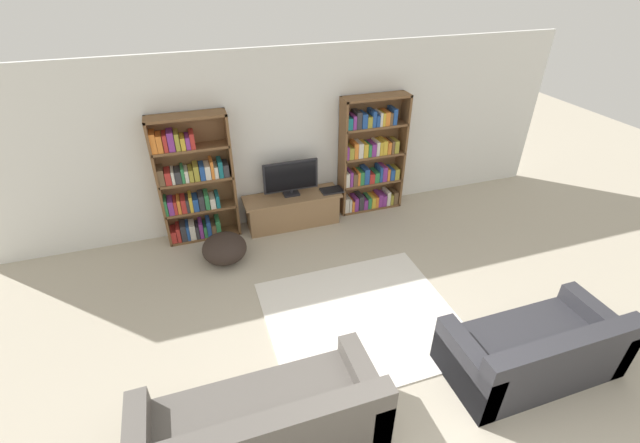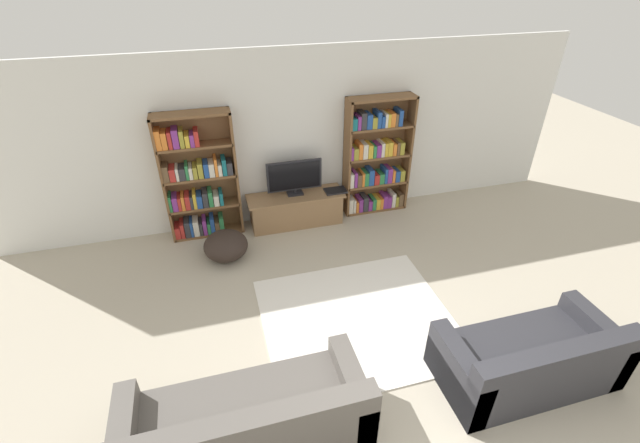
{
  "view_description": "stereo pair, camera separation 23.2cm",
  "coord_description": "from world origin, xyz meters",
  "px_view_note": "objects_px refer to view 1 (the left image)",
  "views": [
    {
      "loc": [
        -1.5,
        -1.61,
        3.66
      ],
      "look_at": [
        -0.03,
        2.81,
        0.7
      ],
      "focal_mm": 24.0,
      "sensor_mm": 36.0,
      "label": 1
    },
    {
      "loc": [
        -1.28,
        -1.68,
        3.66
      ],
      "look_at": [
        -0.03,
        2.81,
        0.7
      ],
      "focal_mm": 24.0,
      "sensor_mm": 36.0,
      "label": 2
    }
  ],
  "objects_px": {
    "bookshelf_left": "(193,183)",
    "tv_stand": "(293,210)",
    "laptop": "(332,190)",
    "couch_right_sofa": "(534,352)",
    "couch_left_sectional": "(262,428)",
    "television": "(291,178)",
    "beanbag_ottoman": "(224,248)",
    "bookshelf_right": "(370,159)"
  },
  "relations": [
    {
      "from": "bookshelf_right",
      "to": "laptop",
      "type": "distance_m",
      "value": 0.81
    },
    {
      "from": "bookshelf_left",
      "to": "couch_right_sofa",
      "type": "bearing_deg",
      "value": -50.56
    },
    {
      "from": "laptop",
      "to": "couch_left_sectional",
      "type": "bearing_deg",
      "value": -118.62
    },
    {
      "from": "television",
      "to": "laptop",
      "type": "height_order",
      "value": "television"
    },
    {
      "from": "bookshelf_left",
      "to": "laptop",
      "type": "bearing_deg",
      "value": -4.69
    },
    {
      "from": "couch_right_sofa",
      "to": "couch_left_sectional",
      "type": "bearing_deg",
      "value": 178.6
    },
    {
      "from": "bookshelf_left",
      "to": "television",
      "type": "relative_size",
      "value": 2.24
    },
    {
      "from": "tv_stand",
      "to": "couch_right_sofa",
      "type": "height_order",
      "value": "couch_right_sofa"
    },
    {
      "from": "television",
      "to": "beanbag_ottoman",
      "type": "relative_size",
      "value": 1.38
    },
    {
      "from": "television",
      "to": "bookshelf_left",
      "type": "bearing_deg",
      "value": 176.6
    },
    {
      "from": "bookshelf_right",
      "to": "couch_right_sofa",
      "type": "height_order",
      "value": "bookshelf_right"
    },
    {
      "from": "bookshelf_right",
      "to": "bookshelf_left",
      "type": "bearing_deg",
      "value": 179.93
    },
    {
      "from": "couch_left_sectional",
      "to": "couch_right_sofa",
      "type": "bearing_deg",
      "value": -1.4
    },
    {
      "from": "bookshelf_right",
      "to": "beanbag_ottoman",
      "type": "bearing_deg",
      "value": -163.48
    },
    {
      "from": "laptop",
      "to": "beanbag_ottoman",
      "type": "height_order",
      "value": "laptop"
    },
    {
      "from": "bookshelf_right",
      "to": "laptop",
      "type": "bearing_deg",
      "value": -166.92
    },
    {
      "from": "bookshelf_left",
      "to": "bookshelf_right",
      "type": "relative_size",
      "value": 1.0
    },
    {
      "from": "tv_stand",
      "to": "beanbag_ottoman",
      "type": "height_order",
      "value": "tv_stand"
    },
    {
      "from": "television",
      "to": "beanbag_ottoman",
      "type": "xyz_separation_m",
      "value": [
        -1.14,
        -0.65,
        -0.59
      ]
    },
    {
      "from": "bookshelf_left",
      "to": "television",
      "type": "bearing_deg",
      "value": -3.4
    },
    {
      "from": "bookshelf_left",
      "to": "bookshelf_right",
      "type": "height_order",
      "value": "same"
    },
    {
      "from": "television",
      "to": "beanbag_ottoman",
      "type": "height_order",
      "value": "television"
    },
    {
      "from": "tv_stand",
      "to": "laptop",
      "type": "xyz_separation_m",
      "value": [
        0.63,
        -0.05,
        0.26
      ]
    },
    {
      "from": "television",
      "to": "couch_right_sofa",
      "type": "distance_m",
      "value": 3.86
    },
    {
      "from": "bookshelf_right",
      "to": "tv_stand",
      "type": "relative_size",
      "value": 1.26
    },
    {
      "from": "bookshelf_right",
      "to": "television",
      "type": "bearing_deg",
      "value": -176.55
    },
    {
      "from": "television",
      "to": "beanbag_ottoman",
      "type": "bearing_deg",
      "value": -150.26
    },
    {
      "from": "laptop",
      "to": "couch_right_sofa",
      "type": "xyz_separation_m",
      "value": [
        0.92,
        -3.42,
        -0.25
      ]
    },
    {
      "from": "tv_stand",
      "to": "couch_left_sectional",
      "type": "distance_m",
      "value": 3.6
    },
    {
      "from": "laptop",
      "to": "bookshelf_left",
      "type": "bearing_deg",
      "value": 175.31
    },
    {
      "from": "tv_stand",
      "to": "television",
      "type": "height_order",
      "value": "television"
    },
    {
      "from": "couch_left_sectional",
      "to": "couch_right_sofa",
      "type": "relative_size",
      "value": 1.19
    },
    {
      "from": "bookshelf_left",
      "to": "tv_stand",
      "type": "distance_m",
      "value": 1.54
    },
    {
      "from": "bookshelf_right",
      "to": "couch_left_sectional",
      "type": "bearing_deg",
      "value": -125.74
    },
    {
      "from": "bookshelf_right",
      "to": "couch_right_sofa",
      "type": "bearing_deg",
      "value": -86.43
    },
    {
      "from": "bookshelf_left",
      "to": "couch_right_sofa",
      "type": "distance_m",
      "value": 4.68
    },
    {
      "from": "couch_right_sofa",
      "to": "beanbag_ottoman",
      "type": "distance_m",
      "value": 3.92
    },
    {
      "from": "tv_stand",
      "to": "couch_left_sectional",
      "type": "xyz_separation_m",
      "value": [
        -1.2,
        -3.4,
        0.02
      ]
    },
    {
      "from": "bookshelf_right",
      "to": "couch_left_sectional",
      "type": "relative_size",
      "value": 0.91
    },
    {
      "from": "bookshelf_left",
      "to": "couch_right_sofa",
      "type": "relative_size",
      "value": 1.08
    },
    {
      "from": "television",
      "to": "couch_left_sectional",
      "type": "height_order",
      "value": "television"
    },
    {
      "from": "couch_left_sectional",
      "to": "beanbag_ottoman",
      "type": "xyz_separation_m",
      "value": [
        0.06,
        2.78,
        -0.08
      ]
    }
  ]
}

